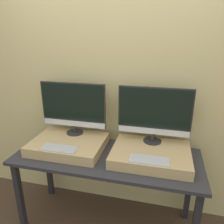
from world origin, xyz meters
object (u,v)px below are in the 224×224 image
(monitor_right, at_px, (154,113))
(keyboard_right, at_px, (149,160))
(monitor_left, at_px, (73,106))
(keyboard_left, at_px, (59,148))

(monitor_right, height_order, keyboard_right, monitor_right)
(monitor_left, relative_size, monitor_right, 1.00)
(monitor_right, xyz_separation_m, keyboard_right, (-0.00, -0.34, -0.28))
(keyboard_right, bearing_deg, monitor_left, 156.32)
(monitor_left, xyz_separation_m, keyboard_left, (0.00, -0.34, -0.28))
(keyboard_right, bearing_deg, monitor_right, 90.00)
(monitor_right, relative_size, keyboard_right, 2.09)
(keyboard_left, relative_size, monitor_right, 0.48)
(keyboard_left, xyz_separation_m, keyboard_right, (0.78, 0.00, 0.00))
(keyboard_left, bearing_deg, keyboard_right, 0.00)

